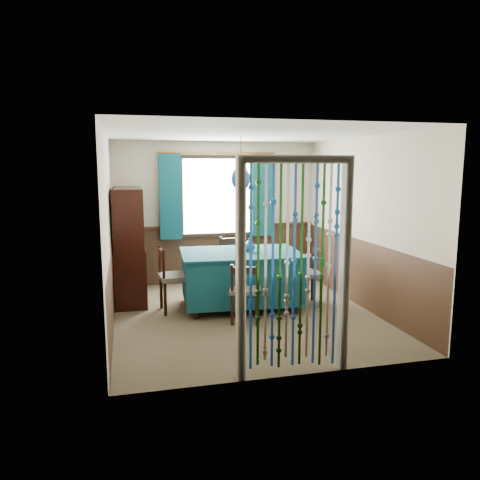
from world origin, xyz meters
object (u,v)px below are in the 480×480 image
object	(u,v)px
pendant_lamp	(241,179)
chair_right	(308,274)
chair_left	(173,277)
vase_table	(249,246)
chair_far	(235,264)
sideboard	(129,261)
dining_table	(241,276)
chair_near	(245,291)
bowl_shelf	(132,225)
vase_sideboard	(132,235)

from	to	relation	value
pendant_lamp	chair_right	bearing A→B (deg)	-6.65
chair_left	vase_table	xyz separation A→B (m)	(1.12, -0.03, 0.42)
chair_right	vase_table	size ratio (longest dim) A/B	5.10
chair_right	vase_table	distance (m)	1.00
chair_far	chair_right	bearing A→B (deg)	127.18
sideboard	vase_table	bearing A→B (deg)	-24.84
sideboard	pendant_lamp	size ratio (longest dim) A/B	2.26
dining_table	chair_near	size ratio (longest dim) A/B	2.20
chair_left	sideboard	world-z (taller)	sideboard
dining_table	vase_table	bearing A→B (deg)	9.68
dining_table	chair_near	bearing A→B (deg)	-95.28
chair_right	bowl_shelf	bearing A→B (deg)	77.65
vase_table	chair_far	bearing A→B (deg)	93.22
chair_far	chair_left	bearing A→B (deg)	22.22
chair_right	sideboard	world-z (taller)	sideboard
chair_left	vase_table	distance (m)	1.20
chair_far	vase_table	distance (m)	0.83
chair_near	vase_sideboard	distance (m)	2.36
dining_table	chair_right	distance (m)	1.03
chair_near	dining_table	bearing A→B (deg)	98.47
dining_table	chair_right	world-z (taller)	chair_right
chair_left	sideboard	bearing A→B (deg)	-146.69
sideboard	vase_sideboard	distance (m)	0.47
dining_table	chair_left	world-z (taller)	chair_left
vase_table	bowl_shelf	size ratio (longest dim) A/B	0.86
pendant_lamp	chair_far	bearing A→B (deg)	82.67
dining_table	vase_table	xyz separation A→B (m)	(0.13, 0.01, 0.44)
bowl_shelf	vase_sideboard	xyz separation A→B (m)	(0.00, 0.61, -0.25)
chair_near	bowl_shelf	distance (m)	2.01
pendant_lamp	bowl_shelf	distance (m)	1.74
chair_far	vase_sideboard	bearing A→B (deg)	-23.54
chair_far	vase_sideboard	size ratio (longest dim) A/B	4.70
dining_table	pendant_lamp	world-z (taller)	pendant_lamp
sideboard	pendant_lamp	xyz separation A→B (m)	(1.59, -0.83, 1.29)
chair_far	vase_table	size ratio (longest dim) A/B	5.44
vase_sideboard	dining_table	bearing A→B (deg)	-36.04
chair_near	chair_right	distance (m)	1.27
dining_table	vase_sideboard	bearing A→B (deg)	147.85
sideboard	vase_table	world-z (taller)	sideboard
vase_table	bowl_shelf	xyz separation A→B (m)	(-1.66, 0.49, 0.30)
chair_far	bowl_shelf	xyz separation A→B (m)	(-1.62, -0.23, 0.72)
chair_left	sideboard	xyz separation A→B (m)	(-0.60, 0.79, 0.11)
chair_near	chair_left	size ratio (longest dim) A/B	0.87
chair_left	pendant_lamp	distance (m)	1.71
dining_table	bowl_shelf	world-z (taller)	bowl_shelf
pendant_lamp	bowl_shelf	bearing A→B (deg)	161.71
chair_near	bowl_shelf	bearing A→B (deg)	157.28
vase_sideboard	bowl_shelf	bearing A→B (deg)	-90.00
sideboard	bowl_shelf	distance (m)	0.70
chair_far	sideboard	size ratio (longest dim) A/B	0.53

